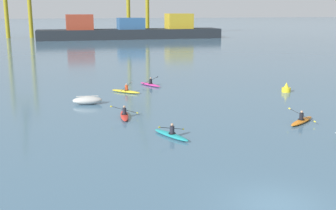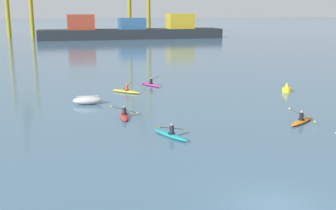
# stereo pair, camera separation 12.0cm
# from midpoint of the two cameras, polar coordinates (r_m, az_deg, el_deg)

# --- Properties ---
(ground_plane) EXTENTS (800.00, 800.00, 0.00)m
(ground_plane) POSITION_cam_midpoint_polar(r_m,az_deg,el_deg) (18.85, 14.67, -13.38)
(ground_plane) COLOR #476B84
(container_barge) EXTENTS (52.33, 8.63, 7.08)m
(container_barge) POSITION_cam_midpoint_polar(r_m,az_deg,el_deg) (121.90, -5.12, 10.15)
(container_barge) COLOR #1E2328
(container_barge) RESTS_ON ground
(capsized_dinghy) EXTENTS (2.68, 1.32, 0.76)m
(capsized_dinghy) POSITION_cam_midpoint_polar(r_m,az_deg,el_deg) (37.62, -11.07, 0.63)
(capsized_dinghy) COLOR beige
(capsized_dinghy) RESTS_ON ground
(channel_buoy) EXTENTS (0.90, 0.90, 1.00)m
(channel_buoy) POSITION_cam_midpoint_polar(r_m,az_deg,el_deg) (44.13, 15.83, 2.19)
(channel_buoy) COLOR yellow
(channel_buoy) RESTS_ON ground
(kayak_yellow) EXTENTS (2.87, 2.78, 1.02)m
(kayak_yellow) POSITION_cam_midpoint_polar(r_m,az_deg,el_deg) (42.35, -5.88, 1.92)
(kayak_yellow) COLOR yellow
(kayak_yellow) RESTS_ON ground
(kayak_teal) EXTENTS (2.05, 3.34, 0.95)m
(kayak_teal) POSITION_cam_midpoint_polar(r_m,az_deg,el_deg) (27.53, 0.32, -4.06)
(kayak_teal) COLOR teal
(kayak_teal) RESTS_ON ground
(kayak_orange) EXTENTS (3.13, 2.43, 1.02)m
(kayak_orange) POSITION_cam_midpoint_polar(r_m,az_deg,el_deg) (32.47, 17.75, -2.04)
(kayak_orange) COLOR orange
(kayak_orange) RESTS_ON ground
(kayak_magenta) EXTENTS (2.06, 3.31, 0.96)m
(kayak_magenta) POSITION_cam_midpoint_polar(r_m,az_deg,el_deg) (46.02, -2.53, 2.87)
(kayak_magenta) COLOR #C13384
(kayak_magenta) RESTS_ON ground
(kayak_red) EXTENTS (2.21, 3.44, 0.99)m
(kayak_red) POSITION_cam_midpoint_polar(r_m,az_deg,el_deg) (32.72, -6.10, -1.37)
(kayak_red) COLOR red
(kayak_red) RESTS_ON ground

